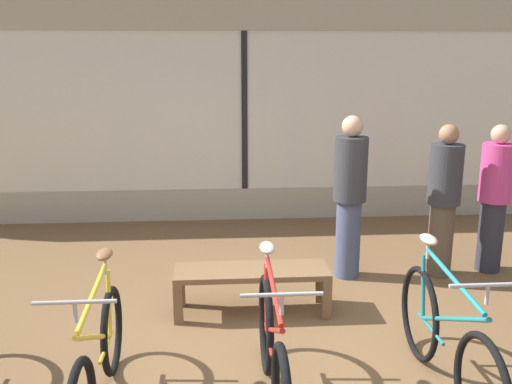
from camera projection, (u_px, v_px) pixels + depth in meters
name	position (u px, v px, depth m)	size (l,w,h in m)	color
ground_plane	(272.00, 367.00, 4.35)	(24.00, 24.00, 0.00)	brown
shop_back_wall	(244.00, 104.00, 7.78)	(12.00, 0.08, 3.20)	#B2A893
bicycle_left	(99.00, 361.00, 3.74)	(0.46, 1.67, 1.01)	black
bicycle_center	(273.00, 355.00, 3.75)	(0.46, 1.76, 1.05)	black
bicycle_right	(446.00, 342.00, 3.90)	(0.46, 1.80, 1.05)	black
display_bench	(252.00, 277.00, 5.18)	(1.40, 0.44, 0.42)	brown
customer_near_rack	(494.00, 196.00, 6.07)	(0.42, 0.42, 1.60)	#2D2D38
customer_by_window	(350.00, 194.00, 5.89)	(0.40, 0.40, 1.72)	#424C6B
customer_mid_floor	(444.00, 198.00, 5.94)	(0.47, 0.47, 1.62)	brown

